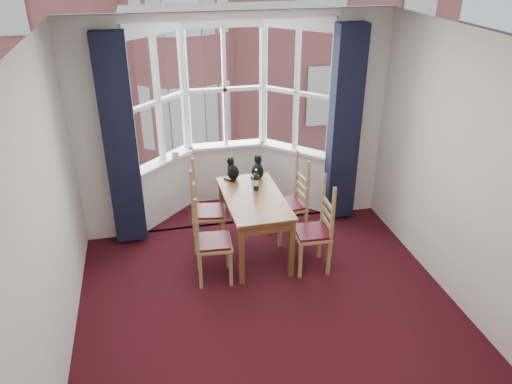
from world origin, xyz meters
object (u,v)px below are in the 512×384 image
object	(u,v)px
dining_table	(254,205)
chair_left_far	(202,213)
wine_bottle	(256,181)
candle_extra	(190,153)
candle_short	(177,155)
chair_right_far	(295,205)
cat_left	(233,171)
candle_tall	(174,155)
chair_left_near	(206,244)
chair_right_near	(319,233)
cat_right	(258,170)

from	to	relation	value
dining_table	chair_left_far	size ratio (longest dim) A/B	1.42
wine_bottle	candle_extra	world-z (taller)	wine_bottle
chair_left_far	candle_short	world-z (taller)	candle_short
candle_extra	chair_right_far	bearing A→B (deg)	-37.88
cat_left	wine_bottle	size ratio (longest dim) A/B	1.05
dining_table	candle_tall	size ratio (longest dim) A/B	12.04
chair_left_near	candle_short	size ratio (longest dim) A/B	9.97
chair_right_near	candle_extra	distance (m)	2.16
chair_left_near	cat_right	size ratio (longest dim) A/B	3.05
chair_right_near	cat_left	distance (m)	1.38
dining_table	candle_tall	world-z (taller)	candle_tall
chair_right_far	candle_short	bearing A→B (deg)	146.51
dining_table	chair_left_near	distance (m)	0.80
chair_right_far	cat_left	world-z (taller)	cat_left
cat_left	wine_bottle	distance (m)	0.44
dining_table	wine_bottle	distance (m)	0.30
wine_bottle	candle_extra	distance (m)	1.24
dining_table	candle_extra	bearing A→B (deg)	117.55
wine_bottle	candle_tall	distance (m)	1.34
cat_right	wine_bottle	distance (m)	0.34
dining_table	wine_bottle	size ratio (longest dim) A/B	4.76
chair_right_far	chair_left_far	bearing A→B (deg)	178.01
wine_bottle	dining_table	bearing A→B (deg)	-110.52
chair_right_near	cat_right	world-z (taller)	cat_right
chair_left_far	wine_bottle	bearing A→B (deg)	-10.04
dining_table	cat_left	distance (m)	0.61
dining_table	chair_right_near	distance (m)	0.84
cat_left	wine_bottle	xyz separation A→B (m)	(0.22, -0.37, 0.01)
candle_extra	chair_left_near	bearing A→B (deg)	-90.78
wine_bottle	chair_left_far	bearing A→B (deg)	169.96
chair_right_near	chair_left_near	bearing A→B (deg)	177.69
chair_right_near	candle_short	xyz separation A→B (m)	(-1.48, 1.65, 0.44)
chair_left_far	cat_right	xyz separation A→B (m)	(0.76, 0.21, 0.42)
cat_left	candle_tall	distance (m)	0.93
chair_right_near	candle_tall	distance (m)	2.27
dining_table	cat_right	bearing A→B (deg)	72.47
chair_left_near	cat_right	world-z (taller)	cat_right
chair_right_far	candle_extra	bearing A→B (deg)	142.12
chair_right_near	cat_left	size ratio (longest dim) A/B	3.19
chair_right_near	candle_tall	bearing A→B (deg)	133.34
chair_right_far	candle_tall	size ratio (longest dim) A/B	8.50
chair_left_near	cat_left	distance (m)	1.16
chair_right_far	candle_tall	xyz separation A→B (m)	(-1.45, 0.90, 0.45)
cat_left	candle_short	xyz separation A→B (m)	(-0.66, 0.63, 0.02)
wine_bottle	cat_left	bearing A→B (deg)	120.54
candle_extra	candle_short	bearing A→B (deg)	-173.80
candle_tall	chair_left_near	bearing A→B (deg)	-82.43
dining_table	chair_left_near	bearing A→B (deg)	-147.38
wine_bottle	candle_short	world-z (taller)	wine_bottle
candle_tall	candle_extra	distance (m)	0.24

